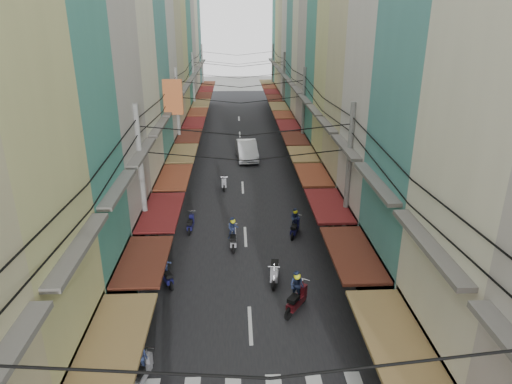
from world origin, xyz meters
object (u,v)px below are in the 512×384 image
object	(u,v)px
bicycle	(364,263)
traffic_sign	(400,279)
white_car	(247,159)
market_umbrella	(433,275)

from	to	relation	value
bicycle	traffic_sign	bearing A→B (deg)	172.13
white_car	market_umbrella	xyz separation A→B (m)	(6.67, -23.48, 2.32)
white_car	bicycle	world-z (taller)	white_car
bicycle	market_umbrella	size ratio (longest dim) A/B	0.66
bicycle	white_car	bearing A→B (deg)	10.29
market_umbrella	traffic_sign	distance (m)	1.36
bicycle	traffic_sign	distance (m)	5.60
traffic_sign	market_umbrella	bearing A→B (deg)	7.13
white_car	market_umbrella	world-z (taller)	market_umbrella
traffic_sign	white_car	bearing A→B (deg)	102.67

